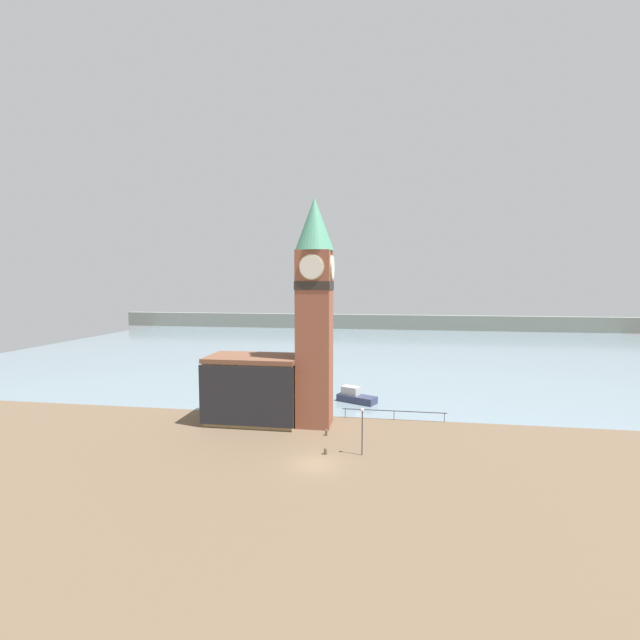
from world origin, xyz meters
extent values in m
plane|color=brown|center=(0.00, 0.00, 0.00)|extent=(160.00, 160.00, 0.00)
cube|color=gray|center=(0.00, 73.60, 0.00)|extent=(160.00, 120.00, 0.00)
cube|color=gray|center=(0.00, 113.60, 2.50)|extent=(180.00, 3.00, 5.00)
cube|color=#333338|center=(6.93, 13.35, 1.05)|extent=(11.82, 0.08, 0.08)
cylinder|color=#333338|center=(1.32, 13.35, 0.53)|extent=(0.07, 0.07, 1.05)
cylinder|color=#333338|center=(6.93, 13.35, 0.53)|extent=(0.07, 0.07, 1.05)
cylinder|color=#333338|center=(12.54, 13.35, 0.53)|extent=(0.07, 0.07, 1.05)
cube|color=brown|center=(-1.81, 10.39, 9.57)|extent=(3.66, 3.66, 19.13)
cube|color=#2D2823|center=(-1.81, 10.39, 15.40)|extent=(3.78, 3.78, 0.90)
cylinder|color=tan|center=(-1.81, 8.50, 17.32)|extent=(2.67, 0.12, 2.67)
cylinder|color=silver|center=(-1.81, 8.41, 17.32)|extent=(2.43, 0.12, 2.43)
cylinder|color=tan|center=(0.08, 10.39, 17.32)|extent=(0.12, 2.67, 2.67)
cylinder|color=silver|center=(0.17, 10.39, 17.32)|extent=(0.12, 2.43, 2.43)
cone|color=#4C9375|center=(-1.81, 10.39, 21.95)|extent=(4.21, 4.21, 5.63)
cube|color=tan|center=(-8.79, 10.52, 3.50)|extent=(9.89, 5.56, 7.01)
cube|color=brown|center=(-8.79, 10.52, 7.26)|extent=(10.29, 5.96, 0.50)
cube|color=#232328|center=(-8.79, 7.59, 3.65)|extent=(10.39, 0.30, 6.45)
cube|color=#333856|center=(2.22, 20.09, 0.46)|extent=(5.52, 4.03, 0.92)
cube|color=#B2B2B2|center=(1.38, 20.49, 1.45)|extent=(2.65, 2.24, 1.06)
cylinder|color=brown|center=(0.55, 2.30, 0.24)|extent=(0.29, 0.29, 0.48)
sphere|color=brown|center=(0.55, 2.30, 0.48)|extent=(0.31, 0.31, 0.31)
cylinder|color=brown|center=(-0.05, 7.15, 0.26)|extent=(0.26, 0.26, 0.52)
sphere|color=brown|center=(-0.05, 7.15, 0.52)|extent=(0.27, 0.27, 0.27)
cylinder|color=#2D2D33|center=(3.87, 2.62, 2.06)|extent=(0.10, 0.10, 4.12)
sphere|color=silver|center=(3.87, 2.62, 4.21)|extent=(0.32, 0.32, 0.32)
camera|label=1|loc=(5.85, -35.32, 15.55)|focal=24.00mm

